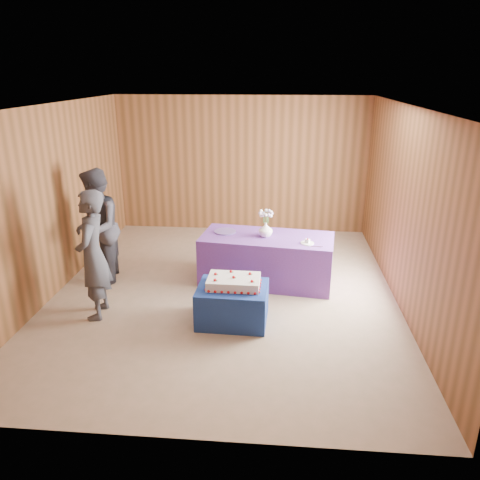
# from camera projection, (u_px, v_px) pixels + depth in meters

# --- Properties ---
(ground) EXTENTS (6.00, 6.00, 0.00)m
(ground) POSITION_uv_depth(u_px,v_px,m) (225.00, 292.00, 7.02)
(ground) COLOR gray
(ground) RESTS_ON ground
(room_shell) EXTENTS (5.04, 6.04, 2.72)m
(room_shell) POSITION_uv_depth(u_px,v_px,m) (223.00, 173.00, 6.41)
(room_shell) COLOR brown
(room_shell) RESTS_ON ground
(cake_table) EXTENTS (0.92, 0.73, 0.50)m
(cake_table) POSITION_uv_depth(u_px,v_px,m) (233.00, 304.00, 6.12)
(cake_table) COLOR navy
(cake_table) RESTS_ON ground
(serving_table) EXTENTS (2.10, 1.14, 0.75)m
(serving_table) POSITION_uv_depth(u_px,v_px,m) (267.00, 259.00, 7.26)
(serving_table) COLOR #673799
(serving_table) RESTS_ON ground
(sheet_cake) EXTENTS (0.71, 0.49, 0.16)m
(sheet_cake) POSITION_uv_depth(u_px,v_px,m) (234.00, 282.00, 6.04)
(sheet_cake) COLOR silver
(sheet_cake) RESTS_ON cake_table
(vase) EXTENTS (0.26, 0.26, 0.22)m
(vase) POSITION_uv_depth(u_px,v_px,m) (266.00, 230.00, 7.09)
(vase) COLOR white
(vase) RESTS_ON serving_table
(flower_spray) EXTENTS (0.22, 0.22, 0.17)m
(flower_spray) POSITION_uv_depth(u_px,v_px,m) (266.00, 214.00, 7.01)
(flower_spray) COLOR #2B6D2F
(flower_spray) RESTS_ON vase
(platter) EXTENTS (0.34, 0.34, 0.02)m
(platter) POSITION_uv_depth(u_px,v_px,m) (225.00, 232.00, 7.32)
(platter) COLOR #624A94
(platter) RESTS_ON serving_table
(plate) EXTENTS (0.22, 0.22, 0.01)m
(plate) POSITION_uv_depth(u_px,v_px,m) (307.00, 243.00, 6.84)
(plate) COLOR white
(plate) RESTS_ON serving_table
(cake_slice) EXTENTS (0.08, 0.08, 0.08)m
(cake_slice) POSITION_uv_depth(u_px,v_px,m) (307.00, 241.00, 6.82)
(cake_slice) COLOR silver
(cake_slice) RESTS_ON plate
(knife) EXTENTS (0.26, 0.05, 0.00)m
(knife) POSITION_uv_depth(u_px,v_px,m) (314.00, 246.00, 6.72)
(knife) COLOR silver
(knife) RESTS_ON serving_table
(guest_left) EXTENTS (0.49, 0.68, 1.74)m
(guest_left) POSITION_uv_depth(u_px,v_px,m) (93.00, 255.00, 6.08)
(guest_left) COLOR #393B44
(guest_left) RESTS_ON ground
(guest_right) EXTENTS (0.85, 1.00, 1.79)m
(guest_right) POSITION_uv_depth(u_px,v_px,m) (97.00, 228.00, 7.06)
(guest_right) COLOR #373641
(guest_right) RESTS_ON ground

